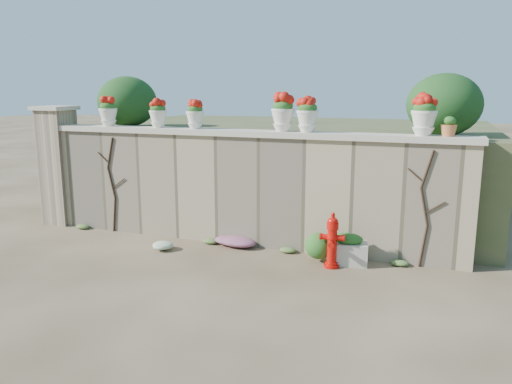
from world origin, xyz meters
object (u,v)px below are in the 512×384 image
at_px(fire_hydrant, 332,240).
at_px(terracotta_pot, 449,127).
at_px(planter_box, 347,250).
at_px(urn_pot_0, 108,112).

xyz_separation_m(fire_hydrant, terracotta_pot, (1.62, 0.73, 1.78)).
bearing_deg(terracotta_pot, fire_hydrant, -155.60).
xyz_separation_m(planter_box, urn_pot_0, (-4.91, 0.50, 2.14)).
height_order(fire_hydrant, terracotta_pot, terracotta_pot).
xyz_separation_m(fire_hydrant, urn_pot_0, (-4.70, 0.73, 1.93)).
distance_m(urn_pot_0, terracotta_pot, 6.32).
distance_m(planter_box, terracotta_pot, 2.49).
height_order(planter_box, urn_pot_0, urn_pot_0).
bearing_deg(urn_pot_0, terracotta_pot, 0.00).
height_order(planter_box, terracotta_pot, terracotta_pot).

